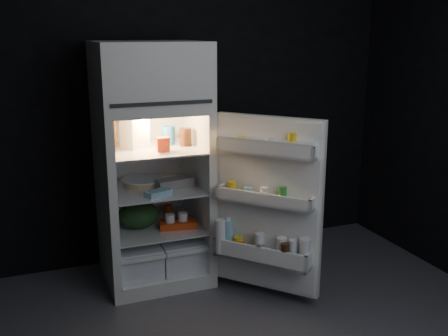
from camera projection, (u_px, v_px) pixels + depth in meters
name	position (u px, v px, depth m)	size (l,w,h in m)	color
wall_back	(156.00, 96.00, 4.14)	(4.00, 0.00, 2.70)	black
refrigerator	(151.00, 156.00, 3.85)	(0.76, 0.71, 1.78)	white
fridge_door	(266.00, 208.00, 3.55)	(0.62, 0.67, 1.22)	white
milk_jug	(135.00, 131.00, 3.78)	(0.15, 0.15, 0.24)	white
mayo_jar	(168.00, 135.00, 3.89)	(0.10, 0.10, 0.14)	#1E5FA6
jam_jar	(186.00, 137.00, 3.85)	(0.09, 0.09, 0.13)	#331C0E
amber_bottle	(110.00, 132.00, 3.79)	(0.09, 0.09, 0.22)	#B3651C
small_carton	(163.00, 144.00, 3.68)	(0.09, 0.07, 0.10)	red
egg_carton	(175.00, 183.00, 3.86)	(0.27, 0.10, 0.07)	gray
pie	(143.00, 182.00, 3.93)	(0.29, 0.29, 0.04)	tan
flat_package	(158.00, 193.00, 3.67)	(0.18, 0.09, 0.04)	#87BAD0
wrapped_pkg	(167.00, 177.00, 4.05)	(0.12, 0.10, 0.05)	beige
produce_bag	(139.00, 215.00, 3.89)	(0.31, 0.26, 0.20)	#193815
yogurt_tray	(178.00, 224.00, 3.91)	(0.27, 0.15, 0.05)	#C73C11
small_can_red	(168.00, 211.00, 4.14)	(0.07, 0.07, 0.09)	#C73C11
small_can_silver	(180.00, 212.00, 4.10)	(0.06, 0.06, 0.09)	silver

